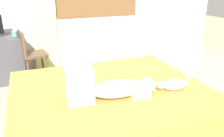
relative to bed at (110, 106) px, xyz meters
name	(u,v)px	position (x,y,z in m)	size (l,w,h in m)	color
ground_plane	(108,123)	(-0.02, 0.00, -0.22)	(16.00, 16.00, 0.00)	tan
bed	(110,106)	(0.00, 0.00, 0.00)	(2.17, 1.91, 0.45)	brown
person_lying	(108,87)	(-0.10, -0.20, 0.34)	(0.94, 0.34, 0.34)	silver
cat	(173,85)	(0.61, -0.29, 0.30)	(0.36, 0.15, 0.21)	silver
cup	(15,34)	(-0.97, 1.80, 0.56)	(0.08, 0.08, 0.09)	teal
chair_by_desk	(29,52)	(-0.78, 1.61, 0.28)	(0.44, 0.44, 0.86)	#4C3828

